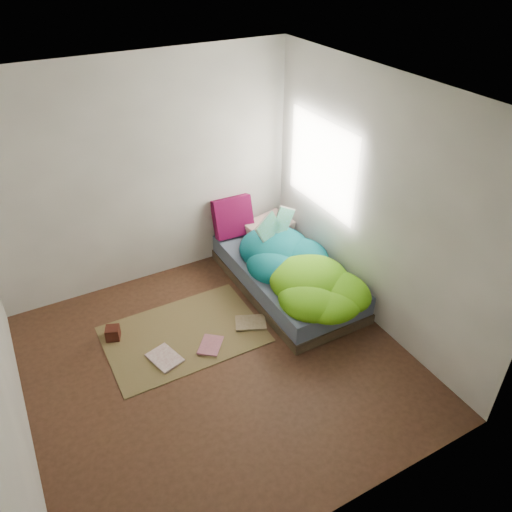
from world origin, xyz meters
The scene contains 12 objects.
ground centered at (0.00, 0.00, 0.00)m, with size 3.50×3.50×0.00m, color #3F2618.
room_walls centered at (0.01, 0.01, 1.63)m, with size 3.54×3.54×2.62m.
bed centered at (1.22, 0.72, 0.17)m, with size 1.00×2.00×0.34m.
duvet centered at (1.22, 0.50, 0.51)m, with size 0.96×1.84×0.34m, color #065069, non-canonical shape.
rug centered at (-0.15, 0.55, 0.01)m, with size 1.60×1.10×0.01m, color brown.
pillow_floral centered at (1.40, 1.46, 0.41)m, with size 0.59×0.37×0.13m, color beige.
pillow_magenta centered at (0.98, 1.62, 0.58)m, with size 0.49×0.15×0.49m, color #450429.
open_book centered at (1.22, 0.99, 0.83)m, with size 0.50×0.11×0.31m, color #2D8A31, non-canonical shape.
wooden_box centered at (-0.81, 0.84, 0.08)m, with size 0.14×0.14×0.14m, color #3C0D0D.
floor_book_a centered at (-0.57, 0.27, 0.02)m, with size 0.25×0.34×0.03m, color white.
floor_book_b centered at (-0.06, 0.31, 0.03)m, with size 0.21×0.29×0.03m, color #C4717B.
floor_book_c centered at (0.50, 0.24, 0.02)m, with size 0.24×0.33×0.02m, color tan.
Camera 1 is at (-1.36, -3.23, 3.63)m, focal length 35.00 mm.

